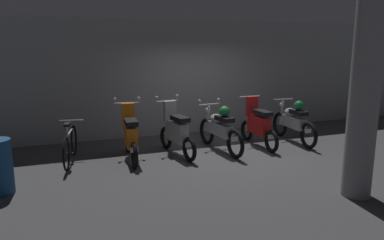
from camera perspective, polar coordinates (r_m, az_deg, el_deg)
ground_plane at (r=8.63m, az=4.67°, el=-4.95°), size 80.00×80.00×0.00m
back_wall at (r=10.38m, az=-0.38°, el=6.60°), size 16.00×0.30×3.09m
motorbike_slot_0 at (r=8.10m, az=-9.39°, el=-2.30°), size 0.59×1.68×1.29m
motorbike_slot_1 at (r=8.34m, az=-2.45°, el=-1.76°), size 0.58×1.67×1.29m
motorbike_slot_2 at (r=8.63m, az=4.28°, el=-1.31°), size 0.59×1.95×1.15m
motorbike_slot_3 at (r=9.15m, az=10.03°, el=-0.73°), size 0.56×1.68×1.18m
motorbike_slot_4 at (r=9.72m, az=15.25°, el=-0.23°), size 0.56×1.95×1.08m
bicycle at (r=8.20m, az=-18.11°, el=-3.76°), size 0.50×1.71×0.89m
support_pillar at (r=6.45m, az=24.75°, el=2.41°), size 0.46×0.46×3.09m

